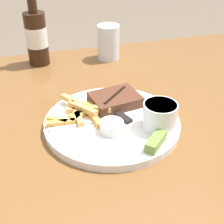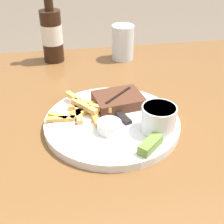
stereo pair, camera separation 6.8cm
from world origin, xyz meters
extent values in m
cube|color=brown|center=(0.00, 0.00, 0.70)|extent=(1.18, 0.97, 0.04)
cylinder|color=brown|center=(0.53, 0.42, 0.34)|extent=(0.06, 0.06, 0.68)
cylinder|color=white|center=(0.00, 0.00, 0.73)|extent=(0.30, 0.30, 0.01)
cylinder|color=white|center=(0.00, 0.00, 0.74)|extent=(0.30, 0.30, 0.00)
cube|color=#512D1E|center=(0.03, 0.06, 0.76)|extent=(0.12, 0.10, 0.02)
cube|color=black|center=(0.03, 0.06, 0.77)|extent=(0.07, 0.07, 0.00)
cube|color=#F49F55|center=(-0.06, 0.05, 0.75)|extent=(0.06, 0.02, 0.01)
cube|color=#E5A951|center=(-0.08, 0.09, 0.76)|extent=(0.03, 0.05, 0.01)
cube|color=#EA9E43|center=(-0.04, 0.01, 0.75)|extent=(0.02, 0.07, 0.01)
cube|color=#DCA155|center=(-0.06, 0.04, 0.76)|extent=(0.06, 0.07, 0.01)
cube|color=#D6BA59|center=(-0.06, 0.03, 0.75)|extent=(0.06, 0.06, 0.01)
cube|color=#F1AC49|center=(-0.11, 0.01, 0.75)|extent=(0.06, 0.02, 0.01)
cube|color=#F0B445|center=(-0.04, 0.06, 0.75)|extent=(0.05, 0.04, 0.01)
cube|color=#DBA450|center=(-0.02, 0.03, 0.76)|extent=(0.05, 0.03, 0.01)
cube|color=#DCA257|center=(-0.07, 0.03, 0.75)|extent=(0.01, 0.08, 0.01)
cube|color=gold|center=(-0.07, 0.03, 0.75)|extent=(0.05, 0.03, 0.01)
cube|color=gold|center=(-0.12, 0.02, 0.75)|extent=(0.05, 0.04, 0.01)
cylinder|color=white|center=(0.09, -0.05, 0.77)|extent=(0.07, 0.07, 0.06)
cylinder|color=beige|center=(0.09, -0.05, 0.79)|extent=(0.07, 0.07, 0.01)
cylinder|color=silver|center=(-0.01, -0.04, 0.75)|extent=(0.05, 0.05, 0.02)
cylinder|color=black|center=(-0.01, -0.04, 0.76)|extent=(0.04, 0.04, 0.01)
cube|color=olive|center=(0.06, -0.11, 0.75)|extent=(0.06, 0.06, 0.02)
cube|color=#B7B7BC|center=(-0.09, 0.00, 0.74)|extent=(0.10, 0.02, 0.00)
cube|color=#B7B7BC|center=(-0.02, -0.01, 0.74)|extent=(0.03, 0.00, 0.00)
cube|color=#B7B7BC|center=(-0.02, 0.00, 0.74)|extent=(0.03, 0.00, 0.00)
cube|color=#B7B7BC|center=(-0.02, 0.00, 0.74)|extent=(0.03, 0.00, 0.00)
cube|color=#B7B7BC|center=(0.00, 0.08, 0.74)|extent=(0.05, 0.11, 0.00)
cube|color=black|center=(0.02, 0.00, 0.75)|extent=(0.03, 0.06, 0.01)
cylinder|color=black|center=(-0.12, 0.39, 0.80)|extent=(0.06, 0.06, 0.16)
cylinder|color=silver|center=(-0.12, 0.39, 0.81)|extent=(0.06, 0.06, 0.06)
cylinder|color=silver|center=(0.10, 0.37, 0.78)|extent=(0.07, 0.07, 0.11)
camera|label=1|loc=(-0.16, -0.55, 1.13)|focal=50.00mm
camera|label=2|loc=(-0.10, -0.56, 1.13)|focal=50.00mm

